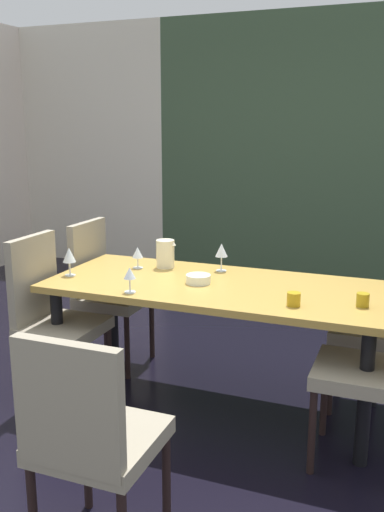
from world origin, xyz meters
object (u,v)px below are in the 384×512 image
Objects in this scene: wine_glass_right at (130,274)px; wine_glass_corner at (221,251)px; chair_left_far at (104,286)px; chair_left_near at (51,312)px; dining_table at (217,298)px; wine_glass_north at (69,256)px; wine_glass_east at (138,253)px; serving_bowl_near_shelf at (198,279)px; cup_left at (294,299)px; pitcher_rear at (165,254)px; chair_right_near at (379,360)px; cup_west at (363,300)px; chair_head_near at (89,434)px.

wine_glass_right is 0.70m from wine_glass_corner.
chair_left_far is 0.92m from wine_glass_corner.
dining_table is at bearing 108.30° from chair_left_near.
chair_left_far is 5.76× the size of wine_glass_north.
wine_glass_east is 0.44m from wine_glass_north.
wine_glass_right is (0.54, -0.64, 0.30)m from chair_left_far.
cup_left is at bearing -19.53° from serving_bowl_near_shelf.
wine_glass_right is (-0.39, -0.34, 0.19)m from dining_table.
chair_left_near reaches higher than dining_table.
serving_bowl_near_shelf is 0.43m from pitcher_rear.
chair_left_near is 1.01× the size of chair_left_far.
cup_west is (-0.11, 0.18, 0.23)m from chair_right_near.
pitcher_rear is (-0.43, 0.24, 0.18)m from dining_table.
chair_left_far is at bearing 118.35° from chair_head_near.
cup_left is at bearing -27.55° from pitcher_rear.
cup_west is at bearing -24.80° from wine_glass_corner.
wine_glass_north is (-0.87, 1.22, 0.34)m from chair_head_near.
wine_glass_north is 0.61m from pitcher_rear.
wine_glass_right is at bearing -132.92° from serving_bowl_near_shelf.
cup_left is at bearing -160.69° from cup_west.
chair_left_far is 0.58m from pitcher_rear.
chair_right_near reaches higher than wine_glass_north.
wine_glass_corner reaches higher than wine_glass_right.
cup_left is (-0.44, 0.07, 0.23)m from chair_right_near.
cup_west is 1.31m from pitcher_rear.
cup_left is (1.43, 0.07, 0.22)m from chair_left_near.
chair_right_near reaches higher than wine_glass_east.
chair_left_near is at bearing -161.70° from dining_table.
wine_glass_north reaches higher than dining_table.
chair_right_near is 5.68× the size of wine_glass_north.
chair_right_near reaches higher than wine_glass_corner.
dining_table is 11.23× the size of wine_glass_north.
pitcher_rear is at bearing 94.29° from wine_glass_right.
wine_glass_north is (0.04, -0.46, 0.32)m from chair_left_far.
chair_right_near is at bearing -22.01° from pitcher_rear.
dining_table is 0.99m from chair_right_near.
cup_left is at bearing -25.98° from dining_table.
chair_head_near is 5.46× the size of wine_glass_north.
cup_west is (0.33, 0.12, -0.00)m from cup_left.
chair_left_near is at bearing -174.09° from cup_west.
cup_left is at bearing -20.33° from wine_glass_east.
wine_glass_east reaches higher than cup_west.
chair_left_far is (-0.93, 0.31, -0.11)m from dining_table.
chair_right_near is 7.21× the size of wine_glass_east.
chair_left_far is at bearing 178.48° from wine_glass_corner.
chair_head_near reaches higher than dining_table.
chair_right_near is at bearing 1.17° from wine_glass_right.
chair_left_far is 14.36× the size of cup_west.
wine_glass_right is at bearing -117.20° from wine_glass_corner.
serving_bowl_near_shelf is at bearing -164.11° from dining_table.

